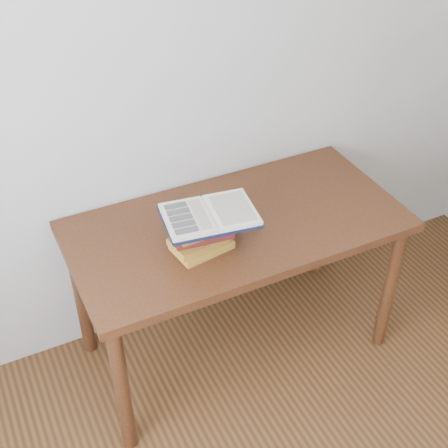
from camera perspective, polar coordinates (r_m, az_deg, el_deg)
desk at (r=2.65m, az=1.17°, el=-1.53°), size 1.40×0.70×0.75m
book_stack at (r=2.42m, az=-2.26°, el=-0.75°), size 0.26×0.21×0.15m
open_book at (r=2.36m, az=-1.31°, el=0.82°), size 0.38×0.29×0.03m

